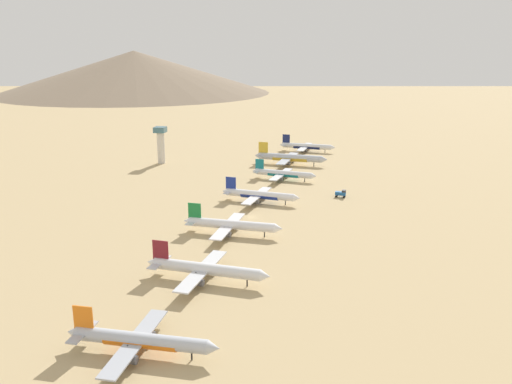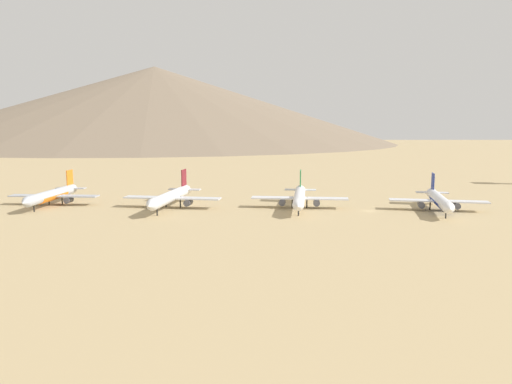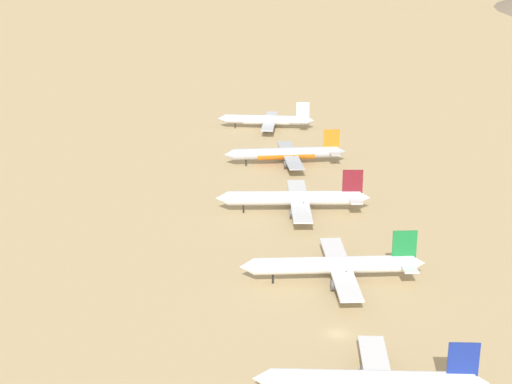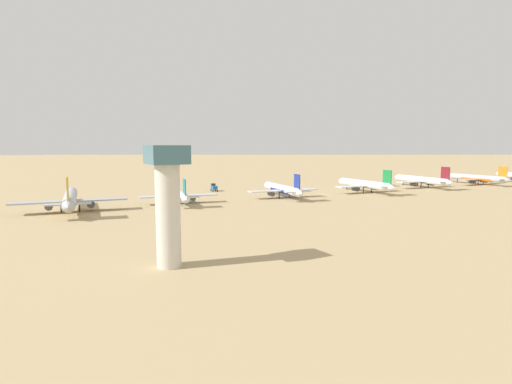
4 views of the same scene
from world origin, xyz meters
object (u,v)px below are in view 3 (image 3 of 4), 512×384
(parked_jet_2, at_px, (295,198))
(parked_jet_3, at_px, (336,265))
(parked_jet_0, at_px, (267,120))
(parked_jet_1, at_px, (287,154))
(parked_jet_4, at_px, (373,382))

(parked_jet_2, xyz_separation_m, parked_jet_3, (-1.27, 45.28, -0.08))
(parked_jet_2, bearing_deg, parked_jet_3, 91.60)
(parked_jet_2, bearing_deg, parked_jet_0, -93.12)
(parked_jet_1, bearing_deg, parked_jet_0, -90.12)
(parked_jet_1, distance_m, parked_jet_4, 137.51)
(parked_jet_3, bearing_deg, parked_jet_2, -88.40)
(parked_jet_0, height_order, parked_jet_3, parked_jet_3)
(parked_jet_1, height_order, parked_jet_4, parked_jet_1)
(parked_jet_1, relative_size, parked_jet_4, 1.00)
(parked_jet_3, bearing_deg, parked_jet_1, -92.31)
(parked_jet_2, relative_size, parked_jet_3, 1.02)
(parked_jet_1, bearing_deg, parked_jet_3, 87.69)
(parked_jet_2, distance_m, parked_jet_3, 45.30)
(parked_jet_1, relative_size, parked_jet_2, 0.94)
(parked_jet_3, xyz_separation_m, parked_jet_4, (4.03, 47.31, -0.22))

